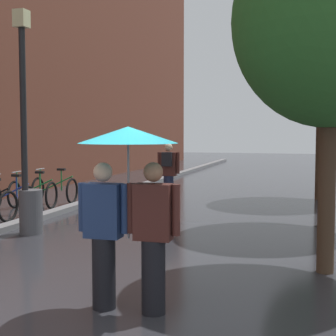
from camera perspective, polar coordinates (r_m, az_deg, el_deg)
ground_plane at (r=5.81m, az=-12.47°, el=-15.67°), size 80.00×80.00×0.00m
kerb_strip at (r=16.00m, az=-5.05°, el=-2.62°), size 0.30×36.00×0.12m
street_tree_0 at (r=7.31m, az=18.16°, el=15.69°), size 2.67×2.67×4.91m
street_tree_1 at (r=11.00m, az=18.27°, el=15.68°), size 2.95×2.95×5.77m
street_tree_2 at (r=15.08m, az=17.32°, el=12.51°), size 3.18×3.18×5.99m
parked_bicycle_3 at (r=12.39m, az=-17.69°, el=-3.34°), size 1.12×0.76×0.96m
parked_bicycle_4 at (r=13.12m, az=-15.25°, el=-2.87°), size 1.14×0.80×0.96m
parked_bicycle_5 at (r=13.95m, az=-12.85°, el=-2.41°), size 1.11×0.75×0.96m
couple_under_umbrella at (r=5.40m, az=-4.59°, el=-2.51°), size 1.16×1.08×2.02m
street_lamp_post at (r=9.76m, az=-16.26°, el=6.98°), size 0.24×0.24×4.20m
litter_bin at (r=9.91m, az=-15.43°, el=-4.87°), size 0.44×0.44×0.85m
pedestrian_walking_midground at (r=12.87m, az=0.05°, el=-0.59°), size 0.59×0.34×1.66m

